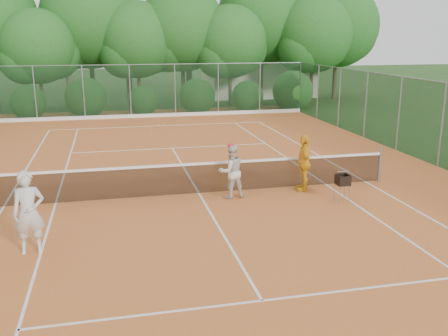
# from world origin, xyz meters

# --- Properties ---
(ground) EXTENTS (120.00, 120.00, 0.00)m
(ground) POSITION_xyz_m (0.00, 0.00, 0.00)
(ground) COLOR #214318
(ground) RESTS_ON ground
(clay_court) EXTENTS (18.00, 36.00, 0.02)m
(clay_court) POSITION_xyz_m (0.00, 0.00, 0.01)
(clay_court) COLOR #C96A2E
(clay_court) RESTS_ON ground
(club_building) EXTENTS (8.00, 5.00, 3.00)m
(club_building) POSITION_xyz_m (9.00, 24.00, 1.50)
(club_building) COLOR beige
(club_building) RESTS_ON ground
(tennis_net) EXTENTS (11.97, 0.10, 1.10)m
(tennis_net) POSITION_xyz_m (0.00, 0.00, 0.53)
(tennis_net) COLOR gray
(tennis_net) RESTS_ON clay_court
(player_white) EXTENTS (0.71, 0.51, 1.83)m
(player_white) POSITION_xyz_m (-4.29, -3.27, 0.93)
(player_white) COLOR silver
(player_white) RESTS_ON clay_court
(player_center_grp) EXTENTS (0.86, 0.72, 1.62)m
(player_center_grp) POSITION_xyz_m (0.85, -0.55, 0.82)
(player_center_grp) COLOR beige
(player_center_grp) RESTS_ON clay_court
(player_yellow) EXTENTS (0.63, 1.08, 1.73)m
(player_yellow) POSITION_xyz_m (3.18, -0.34, 0.88)
(player_yellow) COLOR yellow
(player_yellow) RESTS_ON clay_court
(ball_hopper) EXTENTS (0.34, 0.34, 0.79)m
(ball_hopper) POSITION_xyz_m (3.85, -1.61, 0.64)
(ball_hopper) COLOR gray
(ball_hopper) RESTS_ON clay_court
(stray_ball_a) EXTENTS (0.07, 0.07, 0.07)m
(stray_ball_a) POSITION_xyz_m (-0.02, 11.91, 0.05)
(stray_ball_a) COLOR #EBF037
(stray_ball_a) RESTS_ON clay_court
(stray_ball_b) EXTENTS (0.07, 0.07, 0.07)m
(stray_ball_b) POSITION_xyz_m (0.23, 12.25, 0.05)
(stray_ball_b) COLOR #B1CA2F
(stray_ball_b) RESTS_ON clay_court
(stray_ball_c) EXTENTS (0.07, 0.07, 0.07)m
(stray_ball_c) POSITION_xyz_m (-0.64, 9.67, 0.05)
(stray_ball_c) COLOR #C7D331
(stray_ball_c) RESTS_ON clay_court
(court_markings) EXTENTS (11.03, 23.83, 0.01)m
(court_markings) POSITION_xyz_m (0.00, 0.00, 0.02)
(court_markings) COLOR white
(court_markings) RESTS_ON clay_court
(fence_back) EXTENTS (18.07, 0.07, 3.00)m
(fence_back) POSITION_xyz_m (0.00, 15.00, 1.52)
(fence_back) COLOR #19381E
(fence_back) RESTS_ON clay_court
(tropical_treeline) EXTENTS (32.10, 8.49, 15.03)m
(tropical_treeline) POSITION_xyz_m (1.43, 20.22, 5.11)
(tropical_treeline) COLOR brown
(tropical_treeline) RESTS_ON ground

